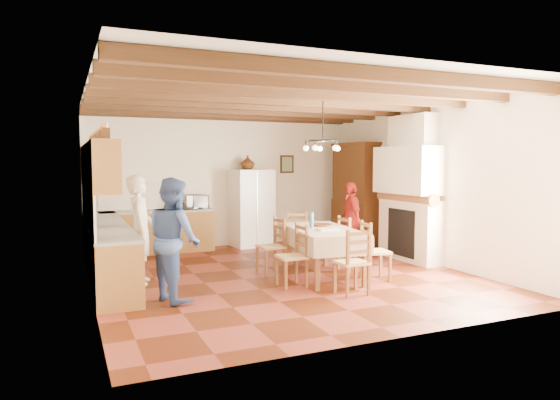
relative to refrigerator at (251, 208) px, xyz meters
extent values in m
cube|color=#451909|center=(-0.55, -2.97, -0.88)|extent=(6.00, 6.50, 0.02)
cube|color=silver|center=(-0.55, -2.97, 2.14)|extent=(6.00, 6.50, 0.02)
cube|color=#F0E3CB|center=(-0.55, 0.29, 0.63)|extent=(6.00, 0.02, 3.00)
cube|color=#F0E3CB|center=(-0.55, -6.23, 0.63)|extent=(6.00, 0.02, 3.00)
cube|color=#F0E3CB|center=(-3.56, -2.97, 0.63)|extent=(0.02, 6.50, 3.00)
cube|color=#F0E3CB|center=(2.46, -2.97, 0.63)|extent=(0.02, 6.50, 3.00)
cube|color=brown|center=(-3.25, -1.92, -0.44)|extent=(0.60, 4.30, 0.86)
cube|color=brown|center=(-2.10, -0.02, -0.44)|extent=(2.30, 0.60, 0.86)
cube|color=gray|center=(-3.25, -1.92, 0.01)|extent=(0.62, 4.30, 0.04)
cube|color=gray|center=(-2.10, -0.02, 0.01)|extent=(2.34, 0.62, 0.04)
cube|color=silver|center=(-3.54, -1.92, 0.33)|extent=(0.03, 4.30, 0.60)
cube|color=silver|center=(-2.10, 0.27, 0.33)|extent=(2.30, 0.03, 0.60)
cube|color=brown|center=(-3.38, -1.92, 0.98)|extent=(0.35, 4.20, 0.70)
cube|color=#311B15|center=(1.00, 0.26, 0.98)|extent=(0.34, 0.03, 0.42)
cube|color=white|center=(0.00, 0.00, 0.00)|extent=(0.93, 0.79, 1.73)
cube|color=beige|center=(0.03, -3.33, -0.08)|extent=(1.19, 1.97, 0.05)
cube|color=brown|center=(-0.47, -4.09, -0.48)|extent=(0.08, 0.08, 0.77)
cube|color=brown|center=(0.29, -4.20, -0.48)|extent=(0.08, 0.08, 0.77)
cube|color=brown|center=(-0.24, -2.46, -0.48)|extent=(0.08, 0.08, 0.77)
cube|color=brown|center=(0.52, -2.56, -0.48)|extent=(0.08, 0.08, 0.77)
torus|color=black|center=(0.03, -3.33, 1.38)|extent=(0.47, 0.47, 0.03)
imported|color=silver|center=(-2.80, -2.58, -0.01)|extent=(0.52, 0.69, 1.71)
imported|color=#37508B|center=(-2.51, -3.74, -0.01)|extent=(0.84, 0.97, 1.70)
imported|color=red|center=(1.40, -1.98, -0.11)|extent=(0.57, 0.95, 1.51)
imported|color=silver|center=(-1.32, -0.02, 0.18)|extent=(0.63, 0.52, 0.30)
imported|color=#38230C|center=(-0.09, 0.00, 1.03)|extent=(0.31, 0.31, 0.32)
camera|label=1|loc=(-3.87, -10.55, 1.05)|focal=32.00mm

